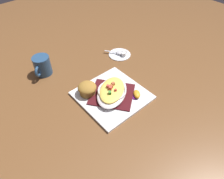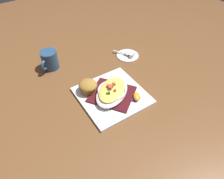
{
  "view_description": "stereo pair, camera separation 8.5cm",
  "coord_description": "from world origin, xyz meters",
  "px_view_note": "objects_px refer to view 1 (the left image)",
  "views": [
    {
      "loc": [
        -0.4,
        -0.45,
        0.64
      ],
      "look_at": [
        0.0,
        0.0,
        0.04
      ],
      "focal_mm": 32.8,
      "sensor_mm": 36.0,
      "label": 1
    },
    {
      "loc": [
        -0.34,
        -0.5,
        0.64
      ],
      "look_at": [
        0.0,
        0.0,
        0.04
      ],
      "focal_mm": 32.8,
      "sensor_mm": 36.0,
      "label": 2
    }
  ],
  "objects_px": {
    "spoon": "(119,53)",
    "gratin_dish": "(112,91)",
    "muffin": "(87,89)",
    "coffee_mug": "(43,67)",
    "creamer_cup_1": "(124,52)",
    "square_plate": "(112,95)",
    "creamer_saucer": "(120,54)",
    "creamer_cup_0": "(124,54)",
    "orange_garnish": "(136,94)"
  },
  "relations": [
    {
      "from": "creamer_cup_0",
      "to": "creamer_cup_1",
      "type": "distance_m",
      "value": 0.02
    },
    {
      "from": "orange_garnish",
      "to": "creamer_cup_1",
      "type": "bearing_deg",
      "value": 54.56
    },
    {
      "from": "creamer_cup_0",
      "to": "coffee_mug",
      "type": "bearing_deg",
      "value": 157.43
    },
    {
      "from": "coffee_mug",
      "to": "creamer_cup_0",
      "type": "height_order",
      "value": "coffee_mug"
    },
    {
      "from": "coffee_mug",
      "to": "creamer_saucer",
      "type": "xyz_separation_m",
      "value": [
        0.37,
        -0.13,
        -0.04
      ]
    },
    {
      "from": "gratin_dish",
      "to": "coffee_mug",
      "type": "xyz_separation_m",
      "value": [
        -0.14,
        0.33,
        0.01
      ]
    },
    {
      "from": "orange_garnish",
      "to": "coffee_mug",
      "type": "height_order",
      "value": "coffee_mug"
    },
    {
      "from": "gratin_dish",
      "to": "coffee_mug",
      "type": "height_order",
      "value": "coffee_mug"
    },
    {
      "from": "gratin_dish",
      "to": "creamer_cup_1",
      "type": "xyz_separation_m",
      "value": [
        0.26,
        0.19,
        -0.02
      ]
    },
    {
      "from": "muffin",
      "to": "spoon",
      "type": "height_order",
      "value": "muffin"
    },
    {
      "from": "gratin_dish",
      "to": "muffin",
      "type": "relative_size",
      "value": 2.88
    },
    {
      "from": "square_plate",
      "to": "creamer_cup_1",
      "type": "distance_m",
      "value": 0.32
    },
    {
      "from": "square_plate",
      "to": "coffee_mug",
      "type": "height_order",
      "value": "coffee_mug"
    },
    {
      "from": "coffee_mug",
      "to": "spoon",
      "type": "bearing_deg",
      "value": -18.99
    },
    {
      "from": "creamer_cup_1",
      "to": "spoon",
      "type": "bearing_deg",
      "value": 147.07
    },
    {
      "from": "square_plate",
      "to": "creamer_saucer",
      "type": "relative_size",
      "value": 2.3
    },
    {
      "from": "coffee_mug",
      "to": "creamer_cup_1",
      "type": "bearing_deg",
      "value": -19.98
    },
    {
      "from": "square_plate",
      "to": "creamer_cup_1",
      "type": "relative_size",
      "value": 11.11
    },
    {
      "from": "square_plate",
      "to": "muffin",
      "type": "height_order",
      "value": "muffin"
    },
    {
      "from": "spoon",
      "to": "gratin_dish",
      "type": "bearing_deg",
      "value": -138.75
    },
    {
      "from": "gratin_dish",
      "to": "coffee_mug",
      "type": "bearing_deg",
      "value": 112.85
    },
    {
      "from": "spoon",
      "to": "orange_garnish",
      "type": "bearing_deg",
      "value": -120.05
    },
    {
      "from": "creamer_cup_0",
      "to": "creamer_saucer",
      "type": "bearing_deg",
      "value": 99.25
    },
    {
      "from": "orange_garnish",
      "to": "creamer_cup_0",
      "type": "relative_size",
      "value": 2.36
    },
    {
      "from": "gratin_dish",
      "to": "orange_garnish",
      "type": "xyz_separation_m",
      "value": [
        0.07,
        -0.07,
        -0.01
      ]
    },
    {
      "from": "coffee_mug",
      "to": "creamer_cup_1",
      "type": "xyz_separation_m",
      "value": [
        0.4,
        -0.14,
        -0.02
      ]
    },
    {
      "from": "muffin",
      "to": "creamer_saucer",
      "type": "height_order",
      "value": "muffin"
    },
    {
      "from": "orange_garnish",
      "to": "spoon",
      "type": "distance_m",
      "value": 0.32
    },
    {
      "from": "square_plate",
      "to": "coffee_mug",
      "type": "distance_m",
      "value": 0.36
    },
    {
      "from": "gratin_dish",
      "to": "creamer_saucer",
      "type": "relative_size",
      "value": 1.96
    },
    {
      "from": "creamer_saucer",
      "to": "orange_garnish",
      "type": "bearing_deg",
      "value": -120.79
    },
    {
      "from": "creamer_saucer",
      "to": "spoon",
      "type": "distance_m",
      "value": 0.01
    },
    {
      "from": "creamer_cup_0",
      "to": "square_plate",
      "type": "bearing_deg",
      "value": -143.91
    },
    {
      "from": "muffin",
      "to": "orange_garnish",
      "type": "xyz_separation_m",
      "value": [
        0.14,
        -0.15,
        -0.02
      ]
    },
    {
      "from": "gratin_dish",
      "to": "creamer_cup_1",
      "type": "relative_size",
      "value": 9.44
    },
    {
      "from": "creamer_cup_1",
      "to": "creamer_cup_0",
      "type": "bearing_deg",
      "value": -144.97
    },
    {
      "from": "orange_garnish",
      "to": "creamer_saucer",
      "type": "height_order",
      "value": "orange_garnish"
    },
    {
      "from": "muffin",
      "to": "orange_garnish",
      "type": "distance_m",
      "value": 0.21
    },
    {
      "from": "coffee_mug",
      "to": "creamer_cup_0",
      "type": "distance_m",
      "value": 0.41
    },
    {
      "from": "muffin",
      "to": "coffee_mug",
      "type": "xyz_separation_m",
      "value": [
        -0.07,
        0.26,
        0.0
      ]
    },
    {
      "from": "gratin_dish",
      "to": "orange_garnish",
      "type": "relative_size",
      "value": 4.0
    },
    {
      "from": "orange_garnish",
      "to": "coffee_mug",
      "type": "bearing_deg",
      "value": 117.46
    },
    {
      "from": "coffee_mug",
      "to": "muffin",
      "type": "bearing_deg",
      "value": -75.26
    },
    {
      "from": "square_plate",
      "to": "gratin_dish",
      "type": "distance_m",
      "value": 0.03
    },
    {
      "from": "muffin",
      "to": "creamer_cup_1",
      "type": "bearing_deg",
      "value": 18.8
    },
    {
      "from": "gratin_dish",
      "to": "creamer_saucer",
      "type": "xyz_separation_m",
      "value": [
        0.23,
        0.2,
        -0.03
      ]
    },
    {
      "from": "orange_garnish",
      "to": "creamer_saucer",
      "type": "relative_size",
      "value": 0.49
    },
    {
      "from": "creamer_cup_0",
      "to": "muffin",
      "type": "bearing_deg",
      "value": -162.31
    },
    {
      "from": "gratin_dish",
      "to": "coffee_mug",
      "type": "distance_m",
      "value": 0.36
    },
    {
      "from": "gratin_dish",
      "to": "creamer_cup_0",
      "type": "height_order",
      "value": "gratin_dish"
    }
  ]
}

